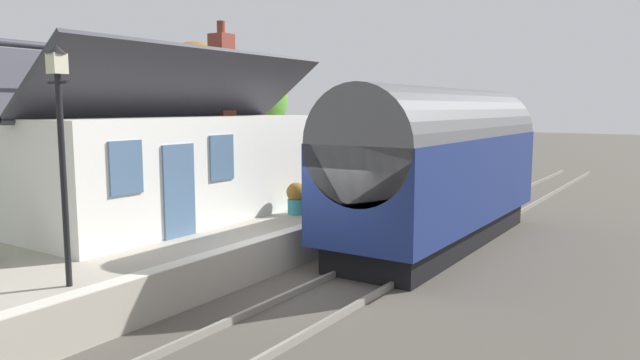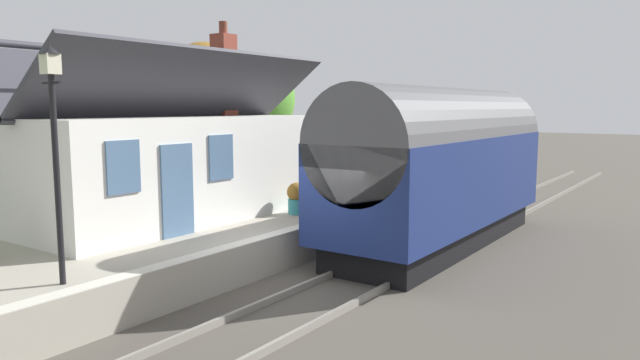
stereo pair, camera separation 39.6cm
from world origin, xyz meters
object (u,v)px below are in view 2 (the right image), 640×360
object	(u,v)px
planter_bench_right	(297,198)
tree_far_left	(261,98)
train	(441,165)
tree_distant	(204,90)
planter_edge_near	(406,177)
station_sign_board	(412,156)
station_building	(165,162)
lamp_post_platform	(54,121)

from	to	relation	value
planter_bench_right	tree_far_left	world-z (taller)	tree_far_left
train	tree_distant	bearing A→B (deg)	65.26
planter_edge_near	station_sign_board	world-z (taller)	station_sign_board
planter_edge_near	tree_far_left	size ratio (longest dim) A/B	0.13
planter_bench_right	station_sign_board	bearing A→B (deg)	-4.62
planter_bench_right	station_building	bearing A→B (deg)	132.15
train	station_sign_board	bearing A→B (deg)	35.45
station_building	planter_bench_right	size ratio (longest dim) A/B	9.54
lamp_post_platform	tree_far_left	world-z (taller)	tree_far_left
station_sign_board	tree_distant	distance (m)	15.71
planter_edge_near	station_sign_board	bearing A→B (deg)	-144.51
lamp_post_platform	tree_distant	world-z (taller)	tree_distant
station_building	planter_edge_near	bearing A→B (deg)	-13.71
tree_far_left	tree_distant	distance (m)	5.20
station_sign_board	station_building	bearing A→B (deg)	159.94
station_building	station_sign_board	size ratio (longest dim) A/B	5.30
station_sign_board	tree_distant	bearing A→B (deg)	73.85
planter_edge_near	lamp_post_platform	distance (m)	14.67
station_building	tree_far_left	xyz separation A→B (m)	(11.66, 6.73, 1.86)
station_building	lamp_post_platform	xyz separation A→B (m)	(-4.93, -3.24, 1.23)
tree_far_left	tree_distant	world-z (taller)	tree_distant
planter_edge_near	tree_far_left	xyz separation A→B (m)	(2.15, 9.05, 3.04)
train	tree_distant	xyz separation A→B (m)	(8.10, 17.58, 2.50)
train	planter_edge_near	xyz separation A→B (m)	(4.86, 3.46, -1.05)
station_sign_board	tree_distant	size ratio (longest dim) A/B	0.21
train	station_building	size ratio (longest dim) A/B	1.14
tree_distant	station_sign_board	bearing A→B (deg)	-106.15
tree_far_left	planter_edge_near	bearing A→B (deg)	-103.35
planter_bench_right	lamp_post_platform	distance (m)	7.64
lamp_post_platform	planter_edge_near	bearing A→B (deg)	3.65
tree_distant	planter_edge_near	bearing A→B (deg)	-102.92
train	lamp_post_platform	distance (m)	10.00
planter_edge_near	lamp_post_platform	size ratio (longest dim) A/B	0.20
planter_edge_near	tree_far_left	bearing A→B (deg)	76.65
planter_bench_right	lamp_post_platform	world-z (taller)	lamp_post_platform
station_building	station_sign_board	bearing A→B (deg)	-20.06
station_building	tree_far_left	size ratio (longest dim) A/B	1.34
station_building	tree_far_left	distance (m)	13.60
station_sign_board	train	bearing A→B (deg)	-144.55
train	tree_far_left	distance (m)	14.48
station_building	station_sign_board	xyz separation A→B (m)	(8.45, -3.08, -0.28)
lamp_post_platform	tree_far_left	xyz separation A→B (m)	(16.59, 9.98, 0.63)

